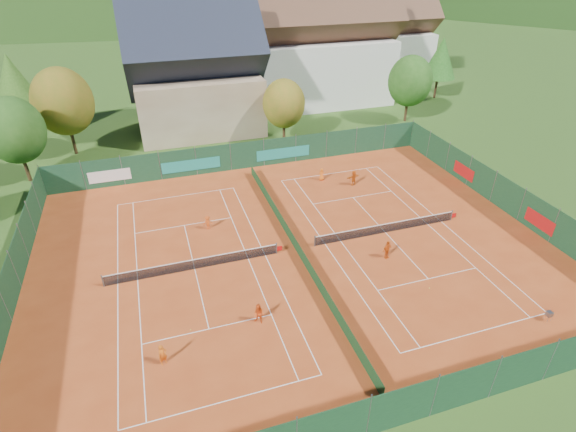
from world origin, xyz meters
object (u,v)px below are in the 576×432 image
Objects in this scene: chalet at (195,77)px; player_left_near at (163,355)px; hotel_block_a at (320,51)px; player_left_far at (208,223)px; player_right_far_b at (354,178)px; hotel_block_b at (380,41)px; ball_hopper at (549,314)px; player_right_near at (387,249)px; player_left_mid at (259,314)px; player_right_far_a at (322,174)px.

player_left_near is (-7.91, -38.30, -5.90)m from chalet.
hotel_block_a is 17.27× the size of player_left_far.
player_right_far_b is at bearing -104.16° from hotel_block_a.
player_left_far is at bearing -132.97° from hotel_block_b.
player_left_near is at bearing 170.27° from ball_hopper.
player_right_near is (12.45, -8.37, 0.15)m from player_left_far.
player_left_near is 1.15× the size of player_left_far.
ball_hopper is (-3.04, -48.40, -6.83)m from hotel_block_a.
player_left_mid reaches higher than player_right_far_a.
player_left_near reaches higher than player_right_far_a.
player_right_near is at bearing 56.77° from player_left_mid.
player_left_mid is at bearing 35.46° from player_right_far_b.
player_right_near reaches higher than player_left_far.
player_right_far_a is (9.49, -19.19, -5.98)m from chalet.
chalet is 39.55m from player_left_near.
hotel_block_b is at bearing 22.99° from chalet.
hotel_block_a reaches higher than hotel_block_b.
hotel_block_a is at bearing -150.26° from hotel_block_b.
hotel_block_a reaches higher than player_right_near.
player_right_far_a is (-9.51, -25.19, -6.74)m from hotel_block_a.
player_left_mid is 1.14× the size of player_right_far_a.
hotel_block_b is at bearing 29.74° from hotel_block_a.
player_right_near is at bearing -8.52° from player_left_near.
player_right_far_a is 3.31m from player_right_far_b.
player_right_near is (9.34, -33.14, -5.85)m from chalet.
player_right_far_a is at bearing 70.92° from player_right_near.
hotel_block_a is 27.76m from player_right_far_a.
player_right_far_a is (0.15, 13.95, -0.13)m from player_right_near.
chalet is 25.09m from player_right_far_b.
player_left_mid is at bearing -11.50° from player_left_near.
player_right_near is 12.31m from player_right_far_b.
player_left_near is 14.36m from player_left_far.
ball_hopper is at bearing -69.37° from chalet.
chalet is at bearing -94.12° from player_left_far.
player_right_near reaches higher than player_left_near.
hotel_block_b is at bearing -129.93° from player_left_far.
hotel_block_a reaches higher than player_left_far.
hotel_block_b reaches higher than player_left_mid.
player_left_far is 15.00m from player_right_near.
ball_hopper is at bearing -34.91° from player_left_near.
chalet is 19.94m from hotel_block_a.
player_left_far is 13.78m from player_right_far_a.
hotel_block_a is at bearing 86.40° from ball_hopper.
ball_hopper is 18.63m from player_left_mid.
player_left_mid is 12.12m from player_left_far.
ball_hopper is (15.96, -42.40, -6.07)m from chalet.
hotel_block_b is 41.11m from player_right_far_a.
player_right_far_a is at bearing -63.69° from chalet.
chalet is 12.57× the size of player_right_far_a.
player_right_far_b is at bearing -163.66° from player_left_far.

